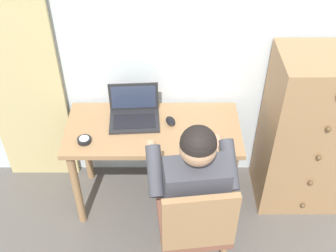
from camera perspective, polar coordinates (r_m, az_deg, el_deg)
The scene contains 9 objects.
wall_back at distance 2.84m, azimuth 7.65°, elevation 12.41°, with size 4.80×0.05×2.50m, color silver.
curtain_panel at distance 3.01m, azimuth -20.15°, elevation 8.82°, with size 0.56×0.03×2.22m, color #CCB77A.
desk at distance 2.91m, azimuth -1.97°, elevation -1.96°, with size 1.19×0.55×0.73m.
dresser at distance 3.10m, azimuth 18.82°, elevation -0.94°, with size 0.63×0.49×1.25m.
chair at distance 2.56m, azimuth 3.76°, elevation -13.47°, with size 0.46×0.45×0.89m.
person_seated at distance 2.54m, azimuth 3.30°, elevation -7.72°, with size 0.57×0.61×1.21m.
laptop at distance 2.88m, azimuth -4.60°, elevation 1.83°, with size 0.35×0.27×0.24m.
computer_mouse at distance 2.86m, azimuth 0.39°, elevation 0.69°, with size 0.06×0.10×0.03m, color black.
desk_clock at distance 2.77m, azimuth -11.33°, elevation -1.89°, with size 0.09×0.09×0.03m.
Camera 1 is at (-0.37, -0.28, 2.58)m, focal length 44.57 mm.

